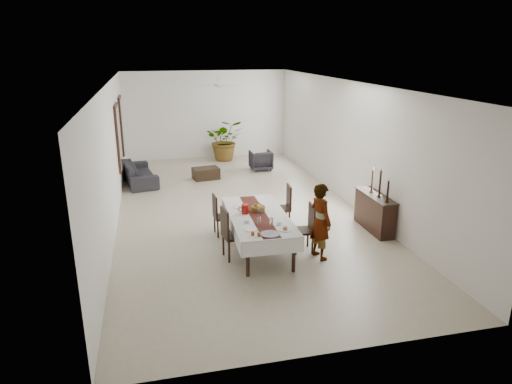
% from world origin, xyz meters
% --- Properties ---
extents(floor, '(6.00, 12.00, 0.00)m').
position_xyz_m(floor, '(0.00, 0.00, 0.00)').
color(floor, beige).
rests_on(floor, ground).
extents(ceiling, '(6.00, 12.00, 0.02)m').
position_xyz_m(ceiling, '(0.00, 0.00, 3.20)').
color(ceiling, white).
rests_on(ceiling, wall_back).
extents(wall_back, '(6.00, 0.02, 3.20)m').
position_xyz_m(wall_back, '(0.00, 6.00, 1.60)').
color(wall_back, white).
rests_on(wall_back, floor).
extents(wall_front, '(6.00, 0.02, 3.20)m').
position_xyz_m(wall_front, '(0.00, -6.00, 1.60)').
color(wall_front, white).
rests_on(wall_front, floor).
extents(wall_left, '(0.02, 12.00, 3.20)m').
position_xyz_m(wall_left, '(-3.00, 0.00, 1.60)').
color(wall_left, white).
rests_on(wall_left, floor).
extents(wall_right, '(0.02, 12.00, 3.20)m').
position_xyz_m(wall_right, '(3.00, 0.00, 1.60)').
color(wall_right, white).
rests_on(wall_right, floor).
extents(dining_table_top, '(1.04, 2.39, 0.05)m').
position_xyz_m(dining_table_top, '(-0.06, -2.47, 0.72)').
color(dining_table_top, black).
rests_on(dining_table_top, table_leg_fl).
extents(table_leg_fl, '(0.07, 0.07, 0.69)m').
position_xyz_m(table_leg_fl, '(-0.52, -3.58, 0.35)').
color(table_leg_fl, black).
rests_on(table_leg_fl, floor).
extents(table_leg_fr, '(0.07, 0.07, 0.69)m').
position_xyz_m(table_leg_fr, '(0.35, -3.60, 0.35)').
color(table_leg_fr, black).
rests_on(table_leg_fr, floor).
extents(table_leg_bl, '(0.07, 0.07, 0.69)m').
position_xyz_m(table_leg_bl, '(-0.46, -1.33, 0.35)').
color(table_leg_bl, black).
rests_on(table_leg_bl, floor).
extents(table_leg_br, '(0.07, 0.07, 0.69)m').
position_xyz_m(table_leg_br, '(0.41, -1.35, 0.35)').
color(table_leg_br, black).
rests_on(table_leg_br, floor).
extents(tablecloth_top, '(1.23, 2.57, 0.01)m').
position_xyz_m(tablecloth_top, '(-0.06, -2.47, 0.75)').
color(tablecloth_top, silver).
rests_on(tablecloth_top, dining_table_top).
extents(tablecloth_drape_left, '(0.07, 2.55, 0.30)m').
position_xyz_m(tablecloth_drape_left, '(-0.63, -2.45, 0.60)').
color(tablecloth_drape_left, white).
rests_on(tablecloth_drape_left, dining_table_top).
extents(tablecloth_drape_right, '(0.07, 2.55, 0.30)m').
position_xyz_m(tablecloth_drape_right, '(0.52, -2.48, 0.60)').
color(tablecloth_drape_right, white).
rests_on(tablecloth_drape_right, dining_table_top).
extents(tablecloth_drape_near, '(1.16, 0.04, 0.30)m').
position_xyz_m(tablecloth_drape_near, '(-0.09, -3.73, 0.60)').
color(tablecloth_drape_near, white).
rests_on(tablecloth_drape_near, dining_table_top).
extents(tablecloth_drape_far, '(1.16, 0.04, 0.30)m').
position_xyz_m(tablecloth_drape_far, '(-0.02, -1.20, 0.60)').
color(tablecloth_drape_far, white).
rests_on(tablecloth_drape_far, dining_table_top).
extents(table_runner, '(0.41, 2.48, 0.00)m').
position_xyz_m(table_runner, '(-0.06, -2.47, 0.75)').
color(table_runner, maroon).
rests_on(table_runner, tablecloth_top).
extents(red_pitcher, '(0.15, 0.15, 0.20)m').
position_xyz_m(red_pitcher, '(-0.30, -2.31, 0.85)').
color(red_pitcher, '#9A100B').
rests_on(red_pitcher, tablecloth_top).
extents(pitcher_handle, '(0.12, 0.02, 0.12)m').
position_xyz_m(pitcher_handle, '(-0.38, -2.31, 0.85)').
color(pitcher_handle, '#981C0B').
rests_on(pitcher_handle, red_pitcher).
extents(wine_glass_near, '(0.07, 0.07, 0.17)m').
position_xyz_m(wine_glass_near, '(0.05, -3.11, 0.84)').
color(wine_glass_near, white).
rests_on(wine_glass_near, tablecloth_top).
extents(wine_glass_mid, '(0.07, 0.07, 0.17)m').
position_xyz_m(wine_glass_mid, '(-0.17, -3.01, 0.84)').
color(wine_glass_mid, white).
rests_on(wine_glass_mid, tablecloth_top).
extents(wine_glass_far, '(0.07, 0.07, 0.17)m').
position_xyz_m(wine_glass_far, '(-0.00, -2.42, 0.84)').
color(wine_glass_far, white).
rests_on(wine_glass_far, tablecloth_top).
extents(teacup_right, '(0.09, 0.09, 0.06)m').
position_xyz_m(teacup_right, '(0.23, -3.06, 0.78)').
color(teacup_right, white).
rests_on(teacup_right, saucer_right).
extents(saucer_right, '(0.15, 0.15, 0.01)m').
position_xyz_m(saucer_right, '(0.23, -3.06, 0.76)').
color(saucer_right, white).
rests_on(saucer_right, tablecloth_top).
extents(teacup_left, '(0.09, 0.09, 0.06)m').
position_xyz_m(teacup_left, '(-0.36, -2.80, 0.78)').
color(teacup_left, white).
rests_on(teacup_left, saucer_left).
extents(saucer_left, '(0.15, 0.15, 0.01)m').
position_xyz_m(saucer_left, '(-0.36, -2.80, 0.76)').
color(saucer_left, silver).
rests_on(saucer_left, tablecloth_top).
extents(plate_near_right, '(0.24, 0.24, 0.01)m').
position_xyz_m(plate_near_right, '(0.25, -3.36, 0.76)').
color(plate_near_right, silver).
rests_on(plate_near_right, tablecloth_top).
extents(bread_near_right, '(0.09, 0.09, 0.09)m').
position_xyz_m(bread_near_right, '(0.25, -3.36, 0.79)').
color(bread_near_right, tan).
rests_on(bread_near_right, plate_near_right).
extents(plate_near_left, '(0.24, 0.24, 0.01)m').
position_xyz_m(plate_near_left, '(-0.37, -3.20, 0.76)').
color(plate_near_left, white).
rests_on(plate_near_left, tablecloth_top).
extents(plate_far_left, '(0.24, 0.24, 0.01)m').
position_xyz_m(plate_far_left, '(-0.36, -1.91, 0.76)').
color(plate_far_left, silver).
rests_on(plate_far_left, tablecloth_top).
extents(serving_tray, '(0.36, 0.36, 0.02)m').
position_xyz_m(serving_tray, '(-0.08, -3.50, 0.76)').
color(serving_tray, '#45464B').
rests_on(serving_tray, tablecloth_top).
extents(jam_jar_a, '(0.06, 0.06, 0.07)m').
position_xyz_m(jam_jar_a, '(-0.30, -3.53, 0.79)').
color(jam_jar_a, brown).
rests_on(jam_jar_a, tablecloth_top).
extents(jam_jar_b, '(0.06, 0.06, 0.07)m').
position_xyz_m(jam_jar_b, '(-0.40, -3.46, 0.79)').
color(jam_jar_b, brown).
rests_on(jam_jar_b, tablecloth_top).
extents(fruit_basket, '(0.30, 0.30, 0.10)m').
position_xyz_m(fruit_basket, '(0.00, -2.22, 0.80)').
color(fruit_basket, brown).
rests_on(fruit_basket, tablecloth_top).
extents(fruit_red, '(0.09, 0.09, 0.09)m').
position_xyz_m(fruit_red, '(0.03, -2.20, 0.87)').
color(fruit_red, maroon).
rests_on(fruit_red, fruit_basket).
extents(fruit_green, '(0.08, 0.08, 0.08)m').
position_xyz_m(fruit_green, '(-0.04, -2.19, 0.87)').
color(fruit_green, olive).
rests_on(fruit_green, fruit_basket).
extents(fruit_yellow, '(0.08, 0.08, 0.08)m').
position_xyz_m(fruit_yellow, '(-0.00, -2.27, 0.87)').
color(fruit_yellow, yellow).
rests_on(fruit_yellow, fruit_basket).
extents(chair_right_near_seat, '(0.45, 0.45, 0.05)m').
position_xyz_m(chair_right_near_seat, '(0.80, -2.76, 0.44)').
color(chair_right_near_seat, black).
rests_on(chair_right_near_seat, chair_right_near_leg_fl).
extents(chair_right_near_leg_fl, '(0.04, 0.04, 0.42)m').
position_xyz_m(chair_right_near_leg_fl, '(0.96, -2.94, 0.21)').
color(chair_right_near_leg_fl, black).
rests_on(chair_right_near_leg_fl, floor).
extents(chair_right_near_leg_fr, '(0.04, 0.04, 0.42)m').
position_xyz_m(chair_right_near_leg_fr, '(0.99, -2.60, 0.21)').
color(chair_right_near_leg_fr, black).
rests_on(chair_right_near_leg_fr, floor).
extents(chair_right_near_leg_bl, '(0.04, 0.04, 0.42)m').
position_xyz_m(chair_right_near_leg_bl, '(0.62, -2.92, 0.21)').
color(chair_right_near_leg_bl, black).
rests_on(chair_right_near_leg_bl, floor).
extents(chair_right_near_leg_br, '(0.04, 0.04, 0.42)m').
position_xyz_m(chair_right_near_leg_br, '(0.64, -2.57, 0.21)').
color(chair_right_near_leg_br, black).
rests_on(chair_right_near_leg_br, floor).
extents(chair_right_near_back, '(0.06, 0.42, 0.54)m').
position_xyz_m(chair_right_near_back, '(0.99, -2.77, 0.73)').
color(chair_right_near_back, black).
rests_on(chair_right_near_back, chair_right_near_seat).
extents(chair_right_far_seat, '(0.46, 0.46, 0.05)m').
position_xyz_m(chair_right_far_seat, '(0.74, -1.37, 0.44)').
color(chair_right_far_seat, black).
rests_on(chair_right_far_seat, chair_right_far_leg_fl).
extents(chair_right_far_leg_fl, '(0.05, 0.05, 0.42)m').
position_xyz_m(chair_right_far_leg_fl, '(0.90, -1.56, 0.21)').
color(chair_right_far_leg_fl, black).
rests_on(chair_right_far_leg_fl, floor).
extents(chair_right_far_leg_fr, '(0.05, 0.05, 0.42)m').
position_xyz_m(chair_right_far_leg_fr, '(0.93, -1.21, 0.21)').
color(chair_right_far_leg_fr, black).
rests_on(chair_right_far_leg_fr, floor).
extents(chair_right_far_leg_bl, '(0.05, 0.05, 0.42)m').
position_xyz_m(chair_right_far_leg_bl, '(0.56, -1.53, 0.21)').
color(chair_right_far_leg_bl, black).
rests_on(chair_right_far_leg_bl, floor).
extents(chair_right_far_leg_br, '(0.05, 0.05, 0.42)m').
position_xyz_m(chair_right_far_leg_br, '(0.58, -1.18, 0.21)').
color(chair_right_far_leg_br, black).
rests_on(chair_right_far_leg_br, floor).
extents(chair_right_far_back, '(0.07, 0.42, 0.54)m').
position_xyz_m(chair_right_far_back, '(0.93, -1.39, 0.73)').
color(chair_right_far_back, black).
rests_on(chair_right_far_back, chair_right_far_seat).
extents(chair_left_near_seat, '(0.51, 0.51, 0.05)m').
position_xyz_m(chair_left_near_seat, '(-0.60, -2.75, 0.47)').
color(chair_left_near_seat, black).
rests_on(chair_left_near_seat, chair_left_near_leg_fl).
extents(chair_left_near_leg_fl, '(0.05, 0.05, 0.44)m').
position_xyz_m(chair_left_near_leg_fl, '(-0.81, -2.60, 0.22)').
color(chair_left_near_leg_fl, black).
rests_on(chair_left_near_leg_fl, floor).
extents(chair_left_near_leg_fr, '(0.05, 0.05, 0.44)m').
position_xyz_m(chair_left_near_leg_fr, '(-0.75, -2.96, 0.22)').
color(chair_left_near_leg_fr, black).
rests_on(chair_left_near_leg_fr, floor).
extents(chair_left_near_leg_bl, '(0.05, 0.05, 0.44)m').
position_xyz_m(chair_left_near_leg_bl, '(-0.45, -2.54, 0.22)').
color(chair_left_near_leg_bl, black).
rests_on(chair_left_near_leg_bl, floor).
extents(chair_left_near_leg_br, '(0.05, 0.05, 0.44)m').
position_xyz_m(chair_left_near_leg_br, '(-0.39, -2.90, 0.22)').
color(chair_left_near_leg_br, black).
rests_on(chair_left_near_leg_br, floor).
extents(chair_left_near_back, '(0.11, 0.45, 0.57)m').
position_xyz_m(chair_left_near_back, '(-0.80, -2.78, 0.77)').
color(chair_left_near_back, black).
rests_on(chair_left_near_back, chair_left_near_seat).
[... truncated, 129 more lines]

